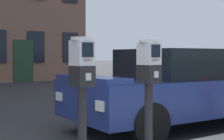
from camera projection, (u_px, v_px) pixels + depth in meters
The scene contains 3 objects.
parking_meter_near_kerb at pixel (82, 80), 3.44m from camera, with size 0.22×0.26×1.34m.
parking_meter_twin_adjacent at pixel (149, 78), 3.93m from camera, with size 0.22×0.26×1.34m.
parked_car_grey_estate at pixel (186, 86), 6.61m from camera, with size 4.50×2.02×1.42m.
Camera 1 is at (-2.25, -3.19, 1.30)m, focal length 57.29 mm.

